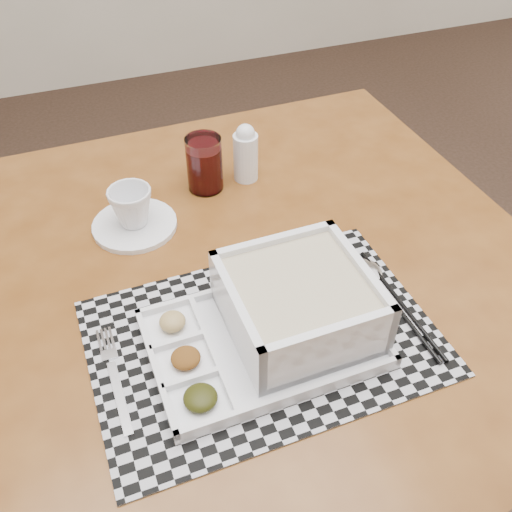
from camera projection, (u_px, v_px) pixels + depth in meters
The scene contains 11 objects.
floor at pixel (459, 411), 1.66m from camera, with size 5.00×5.00×0.00m, color #2E2017.
dining_table at pixel (235, 322), 0.96m from camera, with size 1.08×1.08×0.80m.
placemat at pixel (263, 338), 0.83m from camera, with size 0.49×0.34×0.00m, color #B1B1B9.
serving_tray at pixel (289, 313), 0.81m from camera, with size 0.32×0.22×0.10m.
fork at pixel (115, 375), 0.78m from camera, with size 0.02×0.19×0.00m.
spoon at pixel (374, 275), 0.92m from camera, with size 0.04×0.18×0.01m.
chopsticks at pixel (398, 303), 0.87m from camera, with size 0.02×0.24×0.01m.
saucer at pixel (135, 225), 1.01m from camera, with size 0.15×0.15×0.01m, color white.
cup at pixel (131, 207), 0.99m from camera, with size 0.08×0.08×0.07m, color white.
juice_glass at pixel (205, 166), 1.07m from camera, with size 0.07×0.07×0.11m.
creamer_bottle at pixel (246, 153), 1.09m from camera, with size 0.05×0.05×0.12m.
Camera 1 is at (-0.87, -0.65, 1.45)m, focal length 40.00 mm.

